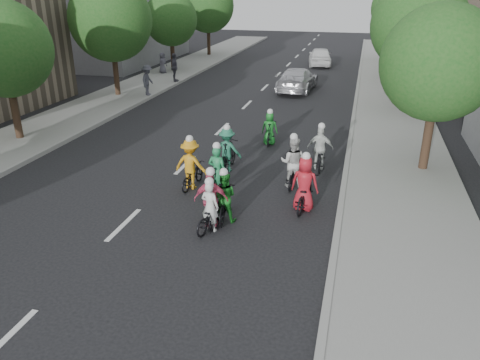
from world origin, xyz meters
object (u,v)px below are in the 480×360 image
at_px(cyclist_1, 225,200).
at_px(spectator_0, 148,80).
at_px(spectator_1, 175,68).
at_px(cyclist_5, 218,176).
at_px(cyclist_6, 293,167).
at_px(cyclist_9, 270,131).
at_px(cyclist_8, 320,153).
at_px(cyclist_0, 211,212).
at_px(follow_car_lead, 297,79).
at_px(cyclist_3, 212,204).
at_px(cyclist_4, 304,189).
at_px(spectator_2, 163,63).
at_px(follow_car_trail, 320,56).
at_px(cyclist_7, 228,153).
at_px(cyclist_2, 191,168).

xyz_separation_m(cyclist_1, spectator_0, (-9.06, 14.27, 0.42)).
xyz_separation_m(cyclist_1, spectator_1, (-9.06, 18.59, 0.49)).
distance_m(cyclist_5, cyclist_6, 2.63).
bearing_deg(cyclist_9, cyclist_8, 130.71).
relative_size(cyclist_0, cyclist_6, 0.89).
distance_m(follow_car_lead, spectator_0, 9.54).
xyz_separation_m(cyclist_3, spectator_0, (-8.80, 14.69, 0.38)).
bearing_deg(cyclist_4, follow_car_lead, -75.92).
distance_m(cyclist_4, follow_car_lead, 17.41).
distance_m(cyclist_0, cyclist_3, 0.26).
height_order(follow_car_lead, spectator_2, spectator_2).
relative_size(cyclist_5, follow_car_trail, 0.41).
relative_size(cyclist_9, follow_car_lead, 0.33).
distance_m(cyclist_4, cyclist_7, 4.04).
relative_size(cyclist_6, follow_car_trail, 0.42).
height_order(cyclist_7, spectator_1, spectator_1).
bearing_deg(cyclist_0, cyclist_3, -66.71).
relative_size(cyclist_2, follow_car_trail, 0.42).
xyz_separation_m(cyclist_1, cyclist_4, (2.17, 1.32, 0.02)).
bearing_deg(cyclist_6, cyclist_9, -68.91).
height_order(cyclist_0, cyclist_5, cyclist_5).
xyz_separation_m(cyclist_8, spectator_2, (-13.50, 16.63, 0.30)).
xyz_separation_m(cyclist_6, spectator_2, (-12.76, 18.52, 0.23)).
distance_m(cyclist_4, spectator_0, 17.14).
relative_size(cyclist_9, spectator_1, 0.85).
xyz_separation_m(cyclist_6, follow_car_trail, (-1.65, 25.97, 0.08)).
bearing_deg(cyclist_4, spectator_0, -43.89).
relative_size(cyclist_1, cyclist_3, 0.97).
relative_size(follow_car_lead, spectator_0, 2.81).
height_order(cyclist_4, cyclist_8, cyclist_4).
bearing_deg(cyclist_4, cyclist_0, 44.67).
height_order(cyclist_0, cyclist_1, cyclist_1).
xyz_separation_m(cyclist_0, spectator_1, (-8.85, 19.23, 0.59)).
bearing_deg(spectator_1, cyclist_1, -170.97).
xyz_separation_m(cyclist_3, cyclist_8, (2.54, 5.31, -0.05)).
relative_size(cyclist_6, cyclist_7, 1.00).
bearing_deg(spectator_2, follow_car_trail, -38.23).
relative_size(cyclist_0, cyclist_2, 0.90).
bearing_deg(cyclist_2, cyclist_5, 169.32).
relative_size(cyclist_0, cyclist_4, 0.90).
bearing_deg(cyclist_6, cyclist_8, -111.31).
relative_size(cyclist_0, cyclist_3, 0.94).
bearing_deg(cyclist_0, spectator_1, -53.44).
bearing_deg(follow_car_lead, cyclist_9, 95.53).
height_order(cyclist_0, spectator_2, spectator_2).
relative_size(cyclist_8, spectator_0, 1.00).
relative_size(cyclist_9, follow_car_trail, 0.37).
bearing_deg(cyclist_4, cyclist_3, 41.03).
bearing_deg(cyclist_2, spectator_2, -58.72).
xyz_separation_m(cyclist_9, follow_car_lead, (-0.42, 11.20, 0.15)).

